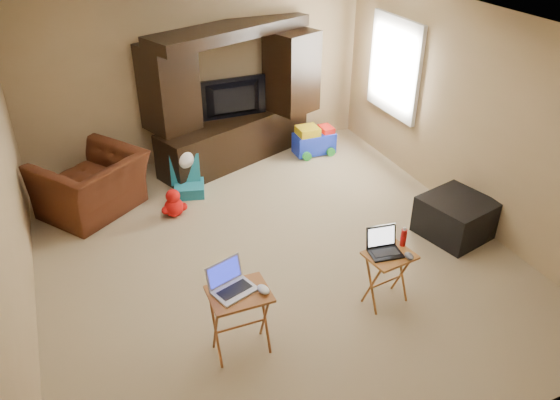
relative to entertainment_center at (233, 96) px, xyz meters
name	(u,v)px	position (x,y,z in m)	size (l,w,h in m)	color
floor	(273,252)	(-0.40, -2.41, -0.99)	(5.50, 5.50, 0.00)	tan
ceiling	(271,26)	(-0.40, -2.41, 1.51)	(5.50, 5.50, 0.00)	silver
wall_back	(198,74)	(-0.40, 0.34, 0.26)	(5.00, 5.00, 0.00)	tan
wall_front	(443,333)	(-0.40, -5.16, 0.26)	(5.00, 5.00, 0.00)	tan
wall_left	(3,203)	(-2.90, -2.41, 0.26)	(5.50, 5.50, 0.00)	tan
wall_right	(470,116)	(2.10, -2.41, 0.26)	(5.50, 5.50, 0.00)	tan
window_pane	(396,67)	(2.08, -0.86, 0.41)	(1.20, 1.20, 0.00)	white
window_frame	(394,67)	(2.06, -0.86, 0.41)	(0.06, 1.14, 1.34)	white
entertainment_center	(233,96)	(0.00, 0.00, 0.00)	(2.41, 0.60, 1.97)	black
television	(234,100)	(0.00, -0.04, -0.04)	(1.00, 0.13, 0.58)	black
recliner	(92,185)	(-2.11, -0.70, -0.61)	(1.15, 1.01, 0.75)	#4E1E10
child_rocker	(188,177)	(-0.91, -0.75, -0.73)	(0.39, 0.44, 0.52)	#176B80
plush_toy	(174,203)	(-1.23, -1.20, -0.80)	(0.33, 0.28, 0.37)	red
push_toy	(314,139)	(1.15, -0.29, -0.75)	(0.62, 0.44, 0.47)	#1B34DB
ottoman	(456,217)	(1.71, -2.89, -0.76)	(0.72, 0.72, 0.46)	black
tray_table_left	(241,322)	(-1.22, -3.65, -0.65)	(0.51, 0.41, 0.66)	#984824
tray_table_right	(387,278)	(0.31, -3.60, -0.70)	(0.44, 0.36, 0.58)	#AD6A29
laptop_left	(234,280)	(-1.25, -3.62, -0.20)	(0.35, 0.28, 0.24)	silver
laptop_right	(386,244)	(0.27, -3.58, -0.29)	(0.30, 0.25, 0.24)	black
mouse_left	(263,289)	(-1.03, -3.72, -0.30)	(0.09, 0.13, 0.06)	white
mouse_right	(409,256)	(0.44, -3.72, -0.38)	(0.07, 0.12, 0.05)	#414146
water_bottle	(403,238)	(0.51, -3.52, -0.32)	(0.06, 0.06, 0.18)	#B50F0B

